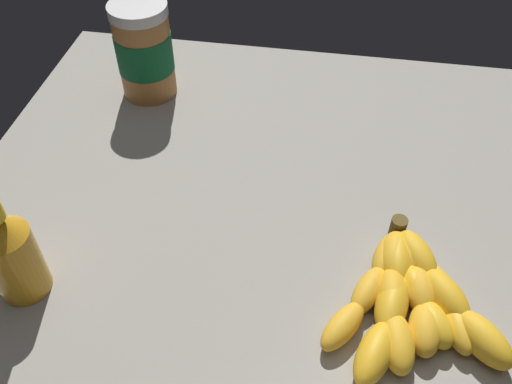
# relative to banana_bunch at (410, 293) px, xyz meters

# --- Properties ---
(ground_plane) EXTENTS (0.88, 0.78, 0.04)m
(ground_plane) POSITION_rel_banana_bunch_xyz_m (0.07, 0.20, -0.04)
(ground_plane) COLOR gray
(banana_bunch) EXTENTS (0.23, 0.21, 0.04)m
(banana_bunch) POSITION_rel_banana_bunch_xyz_m (0.00, 0.00, 0.00)
(banana_bunch) COLOR gold
(banana_bunch) RESTS_ON ground_plane
(peanut_butter_jar) EXTENTS (0.09, 0.09, 0.15)m
(peanut_butter_jar) POSITION_rel_banana_bunch_xyz_m (0.34, 0.41, 0.06)
(peanut_butter_jar) COLOR #B27238
(peanut_butter_jar) RESTS_ON ground_plane
(honey_bottle) EXTENTS (0.06, 0.06, 0.14)m
(honey_bottle) POSITION_rel_banana_bunch_xyz_m (-0.05, 0.43, 0.05)
(honey_bottle) COLOR orange
(honey_bottle) RESTS_ON ground_plane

